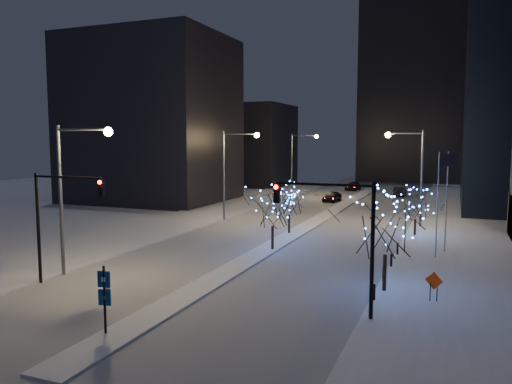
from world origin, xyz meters
The scene contains 25 objects.
ground centered at (0.00, 0.00, 0.00)m, with size 160.00×160.00×0.00m, color white.
road centered at (0.00, 35.00, 0.01)m, with size 20.00×130.00×0.02m, color #9FA4AD.
median centered at (0.00, 30.00, 0.07)m, with size 2.00×80.00×0.15m, color white.
east_sidewalk centered at (15.00, 20.00, 0.07)m, with size 10.00×90.00×0.15m, color white.
west_sidewalk centered at (-14.00, 20.00, 0.07)m, with size 8.00×90.00×0.15m, color white.
filler_west_near centered at (-28.00, 40.00, 12.00)m, with size 22.00×18.00×24.00m, color black.
filler_west_far centered at (-26.00, 70.00, 8.00)m, with size 18.00×16.00×16.00m, color black.
horizon_block centered at (6.00, 92.00, 21.00)m, with size 24.00×14.00×42.00m, color black.
street_lamp_w_near centered at (-8.94, 2.00, 6.50)m, with size 4.40×0.56×10.00m.
street_lamp_w_mid centered at (-8.94, 27.00, 6.50)m, with size 4.40×0.56×10.00m.
street_lamp_w_far centered at (-8.94, 52.00, 6.50)m, with size 4.40×0.56×10.00m.
street_lamp_east centered at (10.08, 30.00, 6.45)m, with size 3.90×0.56×10.00m.
traffic_signal_west centered at (-8.44, 0.00, 4.76)m, with size 5.26×0.43×7.00m.
traffic_signal_east centered at (8.94, 1.00, 4.76)m, with size 5.26×0.43×7.00m.
flagpoles centered at (13.37, 17.25, 4.80)m, with size 1.35×2.60×8.00m.
bollards centered at (10.20, 10.00, 0.60)m, with size 0.16×12.16×0.90m.
car_near centered at (-2.48, 48.05, 0.78)m, with size 1.83×4.56×1.55m, color black.
car_mid centered at (6.09, 58.45, 0.78)m, with size 1.65×4.73×1.56m, color black.
car_far centered at (-2.78, 65.66, 0.72)m, with size 2.02×4.96×1.44m, color black.
holiday_tree_median_near centered at (0.50, 14.16, 3.75)m, with size 4.90×4.90×5.63m.
holiday_tree_median_far centered at (-0.44, 21.42, 3.34)m, with size 4.29×4.29×4.91m.
holiday_tree_plaza_near centered at (10.50, 6.03, 4.15)m, with size 5.98×5.98×6.22m.
holiday_tree_plaza_far centered at (10.84, 24.94, 3.03)m, with size 4.39×4.39×4.54m.
wayfinding_sign centered at (-0.59, -5.48, 2.04)m, with size 0.59×0.21×3.32m.
construction_sign centered at (13.30, 5.01, 1.15)m, with size 0.96×0.38×1.67m.
Camera 1 is at (14.14, -23.55, 9.05)m, focal length 35.00 mm.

